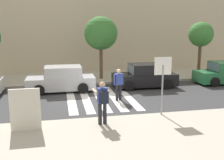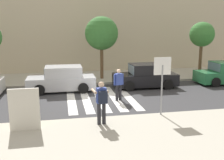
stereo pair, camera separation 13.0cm
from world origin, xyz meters
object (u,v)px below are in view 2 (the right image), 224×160
parked_car_black (146,76)px  street_tree_center (102,34)px  advertising_board (24,110)px  stop_sign (162,73)px  photographer_with_backpack (102,99)px  pedestrian_crossing (119,83)px  street_tree_east (202,35)px  parked_car_silver (62,79)px

parked_car_black → street_tree_center: 4.62m
parked_car_black → advertising_board: (-6.78, -6.40, 0.21)m
stop_sign → street_tree_center: bearing=98.8°
photographer_with_backpack → pedestrian_crossing: (1.48, 3.64, -0.19)m
pedestrian_crossing → street_tree_east: (7.50, 4.97, 2.32)m
pedestrian_crossing → parked_car_silver: bearing=137.5°
pedestrian_crossing → advertising_board: size_ratio=1.08×
photographer_with_backpack → street_tree_center: street_tree_center is taller
parked_car_black → parked_car_silver: bearing=180.0°
parked_car_silver → street_tree_east: 11.02m
parked_car_silver → street_tree_east: bearing=12.1°
photographer_with_backpack → advertising_board: 2.91m
photographer_with_backpack → street_tree_center: size_ratio=0.38×
stop_sign → street_tree_east: street_tree_east is taller
photographer_with_backpack → street_tree_east: street_tree_east is taller
stop_sign → street_tree_east: 10.18m
street_tree_center → stop_sign: bearing=-81.2°
street_tree_center → street_tree_east: (7.57, -0.57, -0.13)m
stop_sign → street_tree_center: size_ratio=0.56×
pedestrian_crossing → street_tree_east: 9.30m
pedestrian_crossing → parked_car_black: bearing=48.6°
street_tree_center → advertising_board: size_ratio=2.82×
photographer_with_backpack → street_tree_center: 9.56m
parked_car_black → street_tree_east: bearing=23.7°
parked_car_black → street_tree_east: street_tree_east is taller
stop_sign → photographer_with_backpack: (-2.74, -0.68, -0.82)m
street_tree_center → street_tree_east: 7.59m
street_tree_center → street_tree_east: street_tree_center is taller
stop_sign → parked_car_silver: 7.21m
parked_car_black → street_tree_east: size_ratio=0.99×
stop_sign → parked_car_black: 5.94m
parked_car_black → street_tree_center: street_tree_center is taller
parked_car_black → pedestrian_crossing: bearing=-131.4°
stop_sign → advertising_board: 5.78m
pedestrian_crossing → street_tree_center: 6.06m
stop_sign → parked_car_silver: stop_sign is taller
parked_car_silver → parked_car_black: same height
pedestrian_crossing → street_tree_east: size_ratio=0.42×
photographer_with_backpack → parked_car_silver: photographer_with_backpack is taller
stop_sign → advertising_board: (-5.64, -0.71, -1.05)m
photographer_with_backpack → advertising_board: size_ratio=1.08×
photographer_with_backpack → street_tree_east: size_ratio=0.42×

